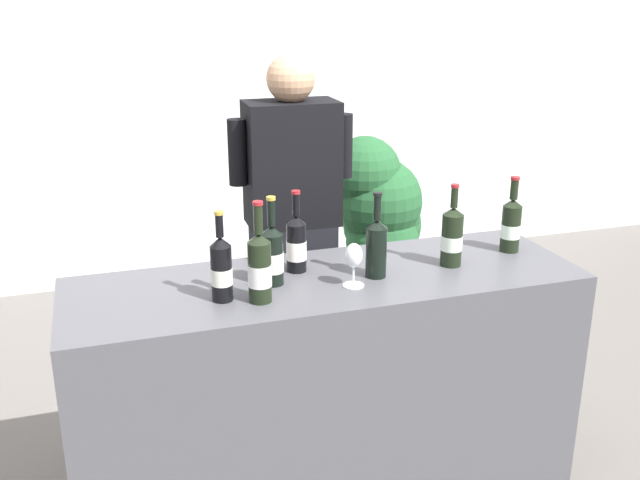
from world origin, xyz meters
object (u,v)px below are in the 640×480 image
wine_bottle_5 (272,255)px  wine_bottle_6 (511,224)px  wine_bottle_0 (221,268)px  wine_bottle_2 (376,246)px  person_server (293,246)px  wine_bottle_3 (260,267)px  wine_bottle_4 (452,236)px  potted_shrub (379,224)px  wine_bottle_1 (296,243)px  wine_glass (354,258)px

wine_bottle_5 → wine_bottle_6: wine_bottle_5 is taller
wine_bottle_6 → wine_bottle_5: bearing=-177.4°
wine_bottle_0 → wine_bottle_2: size_ratio=0.99×
wine_bottle_5 → person_server: size_ratio=0.19×
wine_bottle_3 → wine_bottle_6: (1.08, 0.18, -0.01)m
wine_bottle_0 → wine_bottle_2: (0.58, 0.04, 0.00)m
wine_bottle_0 → wine_bottle_5: wine_bottle_5 is taller
wine_bottle_0 → wine_bottle_5: (0.20, 0.09, -0.00)m
wine_bottle_4 → potted_shrub: wine_bottle_4 is taller
wine_bottle_2 → wine_bottle_3: 0.47m
wine_bottle_3 → potted_shrub: wine_bottle_3 is taller
wine_bottle_1 → wine_bottle_3: wine_bottle_3 is taller
wine_glass → potted_shrub: potted_shrub is taller
potted_shrub → wine_bottle_1: bearing=-126.6°
wine_bottle_3 → wine_bottle_6: bearing=9.6°
wine_bottle_6 → wine_glass: size_ratio=1.92×
wine_bottle_2 → wine_bottle_3: bearing=-168.9°
wine_bottle_0 → wine_bottle_6: 1.21m
wine_bottle_0 → wine_bottle_2: wine_bottle_2 is taller
wine_bottle_0 → wine_bottle_4: size_ratio=0.99×
person_server → wine_bottle_2: bearing=-80.8°
wine_bottle_0 → wine_glass: 0.47m
wine_bottle_0 → potted_shrub: (1.08, 1.21, -0.32)m
wine_bottle_1 → potted_shrub: 1.32m
wine_bottle_1 → person_server: 0.63m
wine_bottle_1 → person_server: person_server is taller
wine_bottle_5 → person_server: bearing=68.6°
wine_bottle_3 → wine_bottle_5: 0.16m
wine_bottle_1 → wine_glass: (0.15, -0.21, -0.00)m
wine_bottle_6 → potted_shrub: 1.13m
wine_bottle_0 → wine_bottle_4: 0.90m
wine_bottle_4 → potted_shrub: 1.21m
wine_bottle_1 → wine_bottle_3: bearing=-129.9°
wine_bottle_0 → wine_glass: wine_bottle_0 is taller
wine_bottle_5 → potted_shrub: 1.46m
wine_bottle_6 → wine_glass: 0.75m
wine_bottle_2 → person_server: (-0.12, 0.72, -0.23)m
wine_bottle_6 → wine_glass: (-0.73, -0.15, -0.01)m
wine_bottle_2 → wine_bottle_6: wine_bottle_2 is taller
wine_bottle_3 → wine_bottle_4: 0.79m
wine_bottle_3 → wine_bottle_5: size_ratio=1.08×
wine_bottle_0 → potted_shrub: bearing=48.3°
wine_bottle_3 → person_server: size_ratio=0.21×
wine_bottle_5 → potted_shrub: size_ratio=0.27×
wine_bottle_0 → wine_bottle_6: size_ratio=1.02×
wine_bottle_2 → person_server: size_ratio=0.19×
wine_bottle_5 → wine_glass: 0.29m
wine_glass → wine_bottle_3: bearing=-175.5°
wine_bottle_6 → person_server: size_ratio=0.18×
wine_bottle_0 → potted_shrub: wine_bottle_0 is taller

